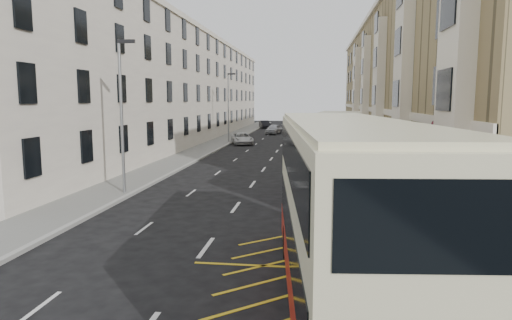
# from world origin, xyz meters

# --- Properties ---
(ground) EXTENTS (200.00, 200.00, 0.00)m
(ground) POSITION_xyz_m (0.00, 0.00, 0.00)
(ground) COLOR black
(ground) RESTS_ON ground
(pavement_right) EXTENTS (4.00, 120.00, 0.15)m
(pavement_right) POSITION_xyz_m (8.00, 30.00, 0.07)
(pavement_right) COLOR slate
(pavement_right) RESTS_ON ground
(pavement_left) EXTENTS (3.00, 120.00, 0.15)m
(pavement_left) POSITION_xyz_m (-7.50, 30.00, 0.07)
(pavement_left) COLOR slate
(pavement_left) RESTS_ON ground
(kerb_right) EXTENTS (0.25, 120.00, 0.15)m
(kerb_right) POSITION_xyz_m (6.00, 30.00, 0.07)
(kerb_right) COLOR #999994
(kerb_right) RESTS_ON ground
(kerb_left) EXTENTS (0.25, 120.00, 0.15)m
(kerb_left) POSITION_xyz_m (-6.00, 30.00, 0.07)
(kerb_left) COLOR #999994
(kerb_left) RESTS_ON ground
(road_markings) EXTENTS (10.00, 110.00, 0.01)m
(road_markings) POSITION_xyz_m (0.00, 45.00, 0.01)
(road_markings) COLOR silver
(road_markings) RESTS_ON ground
(terrace_right) EXTENTS (10.75, 79.00, 15.25)m
(terrace_right) POSITION_xyz_m (14.88, 45.38, 7.52)
(terrace_right) COLOR #917F54
(terrace_right) RESTS_ON ground
(terrace_left) EXTENTS (9.18, 79.00, 13.25)m
(terrace_left) POSITION_xyz_m (-13.43, 45.50, 6.52)
(terrace_left) COLOR silver
(terrace_left) RESTS_ON ground
(guard_railing) EXTENTS (0.06, 6.56, 1.01)m
(guard_railing) POSITION_xyz_m (6.25, 5.75, 0.86)
(guard_railing) COLOR red
(guard_railing) RESTS_ON pavement_right
(street_lamp_near) EXTENTS (0.93, 0.18, 8.00)m
(street_lamp_near) POSITION_xyz_m (-6.35, 12.00, 4.64)
(street_lamp_near) COLOR gray
(street_lamp_near) RESTS_ON pavement_left
(street_lamp_far) EXTENTS (0.93, 0.18, 8.00)m
(street_lamp_far) POSITION_xyz_m (-6.35, 42.00, 4.64)
(street_lamp_far) COLOR gray
(street_lamp_far) RESTS_ON pavement_left
(double_decker_front) EXTENTS (3.79, 11.79, 4.62)m
(double_decker_front) POSITION_xyz_m (4.41, -0.20, 2.35)
(double_decker_front) COLOR beige
(double_decker_front) RESTS_ON ground
(double_decker_rear) EXTENTS (3.62, 11.11, 4.35)m
(double_decker_rear) POSITION_xyz_m (4.90, 14.13, 2.22)
(double_decker_rear) COLOR beige
(double_decker_rear) RESTS_ON ground
(pedestrian_far) EXTENTS (1.11, 0.51, 1.86)m
(pedestrian_far) POSITION_xyz_m (7.84, 2.61, 1.08)
(pedestrian_far) COLOR black
(pedestrian_far) RESTS_ON pavement_right
(white_van) EXTENTS (3.44, 5.20, 1.33)m
(white_van) POSITION_xyz_m (-4.56, 40.49, 0.66)
(white_van) COLOR silver
(white_van) RESTS_ON ground
(car_silver) EXTENTS (2.53, 4.56, 1.47)m
(car_silver) POSITION_xyz_m (-2.35, 56.61, 0.73)
(car_silver) COLOR #B8BAC0
(car_silver) RESTS_ON ground
(car_dark) EXTENTS (2.58, 4.44, 1.38)m
(car_dark) POSITION_xyz_m (-5.20, 70.21, 0.69)
(car_dark) COLOR black
(car_dark) RESTS_ON ground
(car_red) EXTENTS (2.63, 4.80, 1.32)m
(car_red) POSITION_xyz_m (5.20, 65.22, 0.66)
(car_red) COLOR #A8170A
(car_red) RESTS_ON ground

